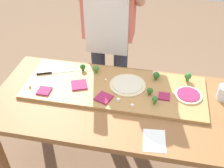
{
  "coord_description": "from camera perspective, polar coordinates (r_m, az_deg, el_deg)",
  "views": [
    {
      "loc": [
        0.21,
        -1.3,
        1.96
      ],
      "look_at": [
        -0.07,
        0.12,
        0.81
      ],
      "focal_mm": 43.29,
      "sensor_mm": 36.0,
      "label": 1
    }
  ],
  "objects": [
    {
      "name": "chefs_knife",
      "position": [
        2.03,
        -12.88,
        2.43
      ],
      "size": [
        0.27,
        0.12,
        0.02
      ],
      "color": "#B7BABF",
      "rests_on": "cutting_board"
    },
    {
      "name": "cheese_crumble_b",
      "position": [
        1.74,
        1.27,
        -3.34
      ],
      "size": [
        0.02,
        0.02,
        0.02
      ],
      "primitive_type": "cube",
      "rotation": [
        0.0,
        0.0,
        1.35
      ],
      "color": "white",
      "rests_on": "cutting_board"
    },
    {
      "name": "cheese_crumble_d",
      "position": [
        1.99,
        8.89,
        2.23
      ],
      "size": [
        0.03,
        0.03,
        0.02
      ],
      "primitive_type": "cube",
      "rotation": [
        0.0,
        0.0,
        0.52
      ],
      "color": "white",
      "rests_on": "cutting_board"
    },
    {
      "name": "cook_center",
      "position": [
        2.19,
        -0.68,
        12.4
      ],
      "size": [
        0.54,
        0.39,
        1.67
      ],
      "color": "#333847",
      "rests_on": "ground"
    },
    {
      "name": "broccoli_floret_back_mid",
      "position": [
        1.92,
        9.34,
        1.79
      ],
      "size": [
        0.05,
        0.05,
        0.06
      ],
      "color": "#366618",
      "rests_on": "cutting_board"
    },
    {
      "name": "recipe_note",
      "position": [
        1.57,
        8.93,
        -11.7
      ],
      "size": [
        0.14,
        0.18,
        0.0
      ],
      "primitive_type": "cube",
      "rotation": [
        0.0,
        0.0,
        0.1
      ],
      "color": "white",
      "rests_on": "prep_table"
    },
    {
      "name": "cheese_crumble_c",
      "position": [
        1.91,
        -1.37,
        0.88
      ],
      "size": [
        0.02,
        0.02,
        0.01
      ],
      "primitive_type": "cube",
      "rotation": [
        0.0,
        0.0,
        0.3
      ],
      "color": "white",
      "rests_on": "cutting_board"
    },
    {
      "name": "pizza_whole_beet_magenta",
      "position": [
        1.85,
        15.82,
        -2.24
      ],
      "size": [
        0.18,
        0.18,
        0.02
      ],
      "color": "beige",
      "rests_on": "cutting_board"
    },
    {
      "name": "cheese_crumble_e",
      "position": [
        1.94,
        -16.98,
        -0.36
      ],
      "size": [
        0.02,
        0.02,
        0.02
      ],
      "primitive_type": "cube",
      "rotation": [
        0.0,
        0.0,
        0.45
      ],
      "color": "white",
      "rests_on": "cutting_board"
    },
    {
      "name": "cheese_crumble_a",
      "position": [
        1.71,
        4.27,
        -4.58
      ],
      "size": [
        0.02,
        0.02,
        0.02
      ],
      "primitive_type": "cube",
      "rotation": [
        0.0,
        0.0,
        0.59
      ],
      "color": "white",
      "rests_on": "cutting_board"
    },
    {
      "name": "pizza_slice_near_right",
      "position": [
        1.88,
        -6.96,
        -0.2
      ],
      "size": [
        0.14,
        0.14,
        0.01
      ],
      "primitive_type": "cube",
      "rotation": [
        0.0,
        0.0,
        0.38
      ],
      "color": "#9E234C",
      "rests_on": "cutting_board"
    },
    {
      "name": "pizza_slice_far_right",
      "position": [
        1.76,
        -1.76,
        -2.93
      ],
      "size": [
        0.12,
        0.12,
        0.01
      ],
      "primitive_type": "cube",
      "rotation": [
        0.0,
        0.0,
        -0.36
      ],
      "color": "#9E234C",
      "rests_on": "cutting_board"
    },
    {
      "name": "flour_cup",
      "position": [
        1.92,
        22.58,
        -1.87
      ],
      "size": [
        0.09,
        0.09,
        0.1
      ],
      "color": "white",
      "rests_on": "prep_table"
    },
    {
      "name": "cutting_board",
      "position": [
        1.87,
        0.5,
        -0.79
      ],
      "size": [
        1.24,
        0.46,
        0.02
      ],
      "primitive_type": "cube",
      "color": "#B27F47",
      "rests_on": "prep_table"
    },
    {
      "name": "pizza_slice_near_left",
      "position": [
        1.87,
        -14.13,
        -1.43
      ],
      "size": [
        0.09,
        0.09,
        0.01
      ],
      "primitive_type": "cube",
      "rotation": [
        0.0,
        0.0,
        -0.02
      ],
      "color": "#9E234C",
      "rests_on": "cutting_board"
    },
    {
      "name": "broccoli_floret_center_left",
      "position": [
        2.01,
        -6.19,
        3.59
      ],
      "size": [
        0.04,
        0.04,
        0.05
      ],
      "color": "#2C5915",
      "rests_on": "cutting_board"
    },
    {
      "name": "pizza_slice_center",
      "position": [
        1.8,
        10.94,
        -2.58
      ],
      "size": [
        0.07,
        0.07,
        0.01
      ],
      "primitive_type": "cube",
      "rotation": [
        0.0,
        0.0,
        -0.01
      ],
      "color": "#9E234C",
      "rests_on": "cutting_board"
    },
    {
      "name": "pizza_whole_cheese_artichoke",
      "position": [
        1.87,
        3.31,
        -0.17
      ],
      "size": [
        0.25,
        0.25,
        0.02
      ],
      "color": "beige",
      "rests_on": "cutting_board"
    },
    {
      "name": "prep_table",
      "position": [
        1.85,
        1.41,
        -5.99
      ],
      "size": [
        1.69,
        0.78,
        0.77
      ],
      "color": "brown",
      "rests_on": "ground"
    },
    {
      "name": "broccoli_floret_front_left",
      "position": [
        1.73,
        9.07,
        -3.27
      ],
      "size": [
        0.04,
        0.04,
        0.05
      ],
      "color": "#3F7220",
      "rests_on": "cutting_board"
    },
    {
      "name": "broccoli_floret_center_right",
      "position": [
        1.96,
        15.74,
        1.58
      ],
      "size": [
        0.05,
        0.05,
        0.07
      ],
      "color": "#3F7220",
      "rests_on": "cutting_board"
    },
    {
      "name": "broccoli_floret_front_mid",
      "position": [
        1.97,
        -3.38,
        3.29
      ],
      "size": [
        0.05,
        0.05,
        0.06
      ],
      "color": "#487A23",
      "rests_on": "cutting_board"
    },
    {
      "name": "broccoli_floret_back_right",
      "position": [
        1.79,
        8.0,
        -1.45
      ],
      "size": [
        0.04,
        0.04,
        0.05
      ],
      "color": "#366618",
      "rests_on": "cutting_board"
    }
  ]
}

